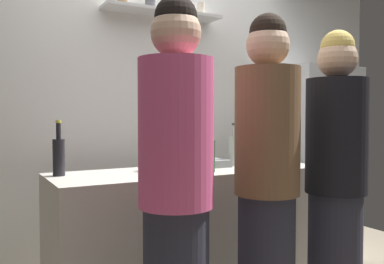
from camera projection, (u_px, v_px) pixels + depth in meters
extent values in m
cube|color=white|center=(150.00, 109.00, 3.37)|extent=(4.80, 0.10, 2.60)
cube|color=silver|center=(163.00, 13.00, 3.22)|extent=(0.95, 0.22, 0.02)
cylinder|color=#4C4C51|center=(150.00, 0.00, 3.17)|extent=(0.08, 0.08, 0.13)
cylinder|color=#4C4C51|center=(176.00, 2.00, 3.27)|extent=(0.06, 0.06, 0.16)
cylinder|color=beige|center=(201.00, 10.00, 3.38)|extent=(0.06, 0.06, 0.10)
cube|color=silver|center=(311.00, 163.00, 3.69)|extent=(0.65, 0.61, 1.66)
cylinder|color=#99999E|center=(355.00, 156.00, 3.49)|extent=(0.02, 0.02, 0.45)
cube|color=#B7B2A8|center=(192.00, 236.00, 2.78)|extent=(1.83, 0.61, 0.89)
cube|color=gray|center=(203.00, 163.00, 2.91)|extent=(0.34, 0.24, 0.05)
cylinder|color=#B2B2B7|center=(275.00, 153.00, 3.25)|extent=(0.10, 0.10, 0.13)
cylinder|color=silver|center=(277.00, 147.00, 3.23)|extent=(0.03, 0.01, 0.16)
cylinder|color=silver|center=(276.00, 145.00, 3.22)|extent=(0.02, 0.01, 0.19)
cylinder|color=silver|center=(276.00, 147.00, 3.22)|extent=(0.02, 0.01, 0.16)
cylinder|color=silver|center=(275.00, 147.00, 3.25)|extent=(0.01, 0.01, 0.16)
cylinder|color=silver|center=(274.00, 145.00, 3.23)|extent=(0.02, 0.03, 0.18)
cylinder|color=#B2BFB2|center=(234.00, 151.00, 3.00)|extent=(0.08, 0.08, 0.21)
cylinder|color=#B2BFB2|center=(234.00, 131.00, 3.00)|extent=(0.03, 0.03, 0.08)
cylinder|color=#333333|center=(234.00, 124.00, 3.00)|extent=(0.04, 0.04, 0.02)
cylinder|color=#472814|center=(276.00, 152.00, 2.88)|extent=(0.07, 0.07, 0.22)
cylinder|color=#472814|center=(276.00, 131.00, 2.88)|extent=(0.03, 0.03, 0.08)
cylinder|color=maroon|center=(276.00, 124.00, 2.88)|extent=(0.03, 0.03, 0.02)
cylinder|color=#19471E|center=(209.00, 156.00, 2.66)|extent=(0.07, 0.07, 0.20)
cylinder|color=#19471E|center=(210.00, 133.00, 2.65)|extent=(0.03, 0.03, 0.09)
cylinder|color=black|center=(210.00, 125.00, 2.65)|extent=(0.03, 0.03, 0.02)
cylinder|color=black|center=(59.00, 158.00, 2.48)|extent=(0.07, 0.07, 0.22)
cylinder|color=black|center=(58.00, 131.00, 2.47)|extent=(0.03, 0.03, 0.10)
cylinder|color=gold|center=(58.00, 122.00, 2.47)|extent=(0.03, 0.03, 0.02)
cylinder|color=silver|center=(162.00, 154.00, 2.75)|extent=(0.08, 0.08, 0.21)
cylinder|color=silver|center=(162.00, 136.00, 2.74)|extent=(0.04, 0.04, 0.03)
cylinder|color=blue|center=(162.00, 133.00, 2.74)|extent=(0.05, 0.05, 0.02)
cylinder|color=#D14C7F|center=(176.00, 133.00, 1.87)|extent=(0.34, 0.34, 0.66)
sphere|color=#D8AD8C|center=(176.00, 33.00, 1.85)|extent=(0.23, 0.23, 0.23)
sphere|color=black|center=(176.00, 17.00, 1.85)|extent=(0.19, 0.19, 0.19)
cylinder|color=brown|center=(267.00, 131.00, 2.18)|extent=(0.34, 0.34, 0.66)
sphere|color=#D8AD8C|center=(268.00, 45.00, 2.16)|extent=(0.23, 0.23, 0.23)
sphere|color=black|center=(268.00, 32.00, 2.16)|extent=(0.19, 0.19, 0.19)
cylinder|color=#262633|center=(335.00, 264.00, 2.38)|extent=(0.30, 0.30, 0.81)
cylinder|color=black|center=(336.00, 136.00, 2.35)|extent=(0.34, 0.34, 0.64)
sphere|color=#D8AD8C|center=(337.00, 59.00, 2.34)|extent=(0.22, 0.22, 0.22)
sphere|color=#D8B759|center=(338.00, 47.00, 2.33)|extent=(0.19, 0.19, 0.19)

